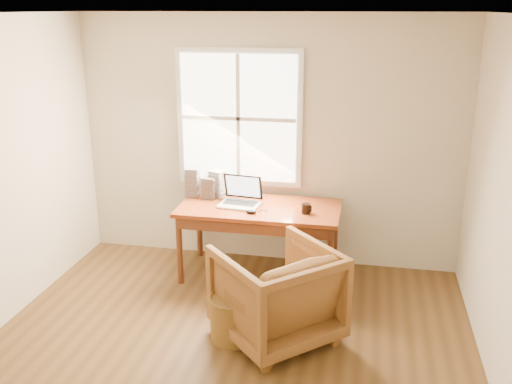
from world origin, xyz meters
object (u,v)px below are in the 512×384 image
at_px(coffee_mug, 306,209).
at_px(wicker_stool, 233,318).
at_px(armchair, 276,294).
at_px(laptop, 239,191).
at_px(desk, 260,208).
at_px(cd_stack_a, 217,184).

bearing_deg(coffee_mug, wicker_stool, -90.71).
bearing_deg(armchair, wicker_stool, -29.39).
height_order(wicker_stool, coffee_mug, coffee_mug).
relative_size(laptop, coffee_mug, 4.54).
relative_size(desk, cd_stack_a, 5.73).
height_order(armchair, coffee_mug, coffee_mug).
height_order(wicker_stool, laptop, laptop).
bearing_deg(laptop, wicker_stool, -73.09).
distance_m(laptop, coffee_mug, 0.69).
relative_size(armchair, cd_stack_a, 3.18).
bearing_deg(laptop, cd_stack_a, 145.85).
bearing_deg(armchair, coffee_mug, -139.55).
bearing_deg(wicker_stool, desk, 90.57).
bearing_deg(desk, coffee_mug, -13.40).
distance_m(armchair, laptop, 1.32).
xyz_separation_m(desk, coffee_mug, (0.48, -0.11, 0.07)).
relative_size(laptop, cd_stack_a, 1.58).
distance_m(armchair, cd_stack_a, 1.67).
height_order(laptop, coffee_mug, laptop).
xyz_separation_m(armchair, coffee_mug, (0.12, 1.01, 0.39)).
bearing_deg(cd_stack_a, armchair, -57.58).
bearing_deg(cd_stack_a, wicker_stool, -70.51).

